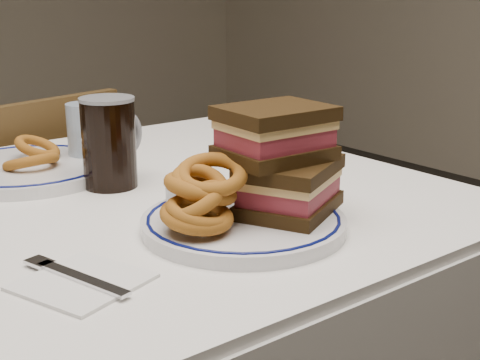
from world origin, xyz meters
TOP-DOWN VIEW (x-y plane):
  - dining_table at (0.00, 0.00)m, footprint 1.27×0.87m
  - chair_far at (0.25, 0.63)m, footprint 0.46×0.46m
  - main_plate at (0.22, -0.22)m, footprint 0.26×0.26m
  - reuben_sandwich at (0.28, -0.23)m, footprint 0.17×0.15m
  - onion_rings_main at (0.16, -0.22)m, footprint 0.12×0.11m
  - ketchup_ramekin at (0.20, -0.13)m, footprint 0.06×0.06m
  - beer_mug at (0.18, 0.06)m, footprint 0.12×0.08m
  - water_glass at (0.21, 0.20)m, footprint 0.07×0.07m
  - far_plate at (0.10, 0.20)m, footprint 0.28×0.28m
  - onion_rings_far at (0.11, 0.20)m, footprint 0.12×0.14m
  - napkin_fork at (-0.01, -0.24)m, footprint 0.15×0.16m

SIDE VIEW (x-z plane):
  - chair_far at x=0.25m, z-range 0.04..0.85m
  - dining_table at x=0.00m, z-range 0.27..1.02m
  - napkin_fork at x=-0.01m, z-range 0.75..0.76m
  - main_plate at x=0.22m, z-range 0.75..0.77m
  - far_plate at x=0.10m, z-range 0.75..0.77m
  - onion_rings_far at x=0.11m, z-range 0.75..0.81m
  - ketchup_ramekin at x=0.20m, z-range 0.77..0.81m
  - water_glass at x=0.21m, z-range 0.75..0.86m
  - onion_rings_main at x=0.16m, z-range 0.76..0.85m
  - beer_mug at x=0.18m, z-range 0.75..0.89m
  - reuben_sandwich at x=0.28m, z-range 0.77..0.91m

